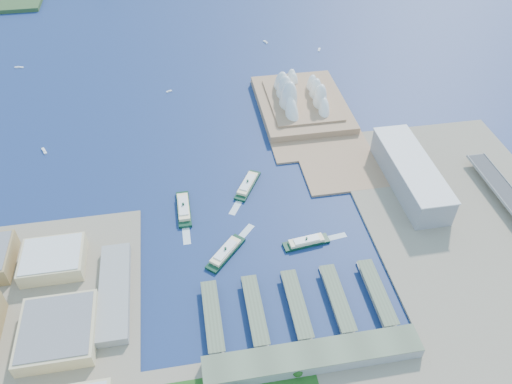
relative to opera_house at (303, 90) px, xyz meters
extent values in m
plane|color=#101D4C|center=(-105.00, -280.00, -32.00)|extent=(3000.00, 3000.00, 0.00)
cube|color=gray|center=(-355.00, -385.00, -30.50)|extent=(220.00, 390.00, 3.00)
cube|color=gray|center=(135.00, -330.00, -30.50)|extent=(240.00, 500.00, 3.00)
cube|color=#987353|center=(2.50, -20.00, -30.50)|extent=(135.00, 220.00, 3.00)
cube|color=gray|center=(90.00, -200.00, -11.50)|extent=(45.00, 155.00, 35.00)
cube|color=gray|center=(-90.00, -415.00, -23.00)|extent=(200.00, 28.00, 12.00)
camera|label=1|loc=(-179.91, -635.22, 390.89)|focal=35.00mm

